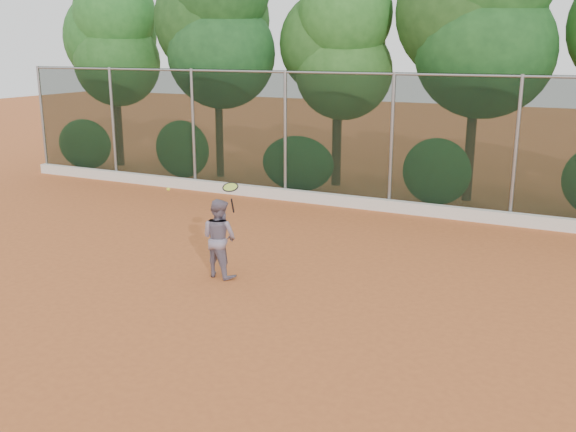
% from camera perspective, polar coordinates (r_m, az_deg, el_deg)
% --- Properties ---
extents(ground, '(80.00, 80.00, 0.00)m').
position_cam_1_polar(ground, '(10.69, -2.37, -7.73)').
color(ground, '#BF602D').
rests_on(ground, ground).
extents(concrete_curb, '(24.00, 0.20, 0.30)m').
position_cam_1_polar(concrete_curb, '(16.67, 8.78, 0.93)').
color(concrete_curb, silver).
rests_on(concrete_curb, ground).
extents(tennis_player, '(0.80, 0.67, 1.46)m').
position_cam_1_polar(tennis_player, '(11.74, -6.12, -1.95)').
color(tennis_player, gray).
rests_on(tennis_player, ground).
extents(chainlink_fence, '(24.09, 0.09, 3.50)m').
position_cam_1_polar(chainlink_fence, '(16.52, 9.20, 6.83)').
color(chainlink_fence, black).
rests_on(chainlink_fence, ground).
extents(foliage_backdrop, '(23.70, 3.63, 7.55)m').
position_cam_1_polar(foliage_backdrop, '(18.43, 9.72, 15.54)').
color(foliage_backdrop, '#442B1A').
rests_on(foliage_backdrop, ground).
extents(tennis_racket, '(0.34, 0.33, 0.56)m').
position_cam_1_polar(tennis_racket, '(11.30, -5.12, 2.38)').
color(tennis_racket, black).
rests_on(tennis_racket, ground).
extents(tennis_ball_in_flight, '(0.07, 0.07, 0.07)m').
position_cam_1_polar(tennis_ball_in_flight, '(12.54, -10.59, 2.36)').
color(tennis_ball_in_flight, yellow).
rests_on(tennis_ball_in_flight, ground).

